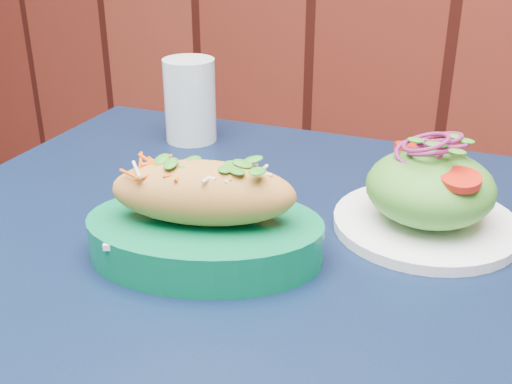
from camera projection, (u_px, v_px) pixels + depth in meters
The scene contains 4 objects.
cafe_table at pixel (238, 328), 0.69m from camera, with size 0.92×0.92×0.75m.
banh_mi_basket at pixel (204, 220), 0.64m from camera, with size 0.28×0.24×0.11m.
salad_plate at pixel (429, 195), 0.69m from camera, with size 0.20×0.20×0.11m.
water_glass at pixel (190, 100), 0.94m from camera, with size 0.08×0.08×0.12m, color silver.
Camera 1 is at (0.02, 1.34, 1.09)m, focal length 45.00 mm.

